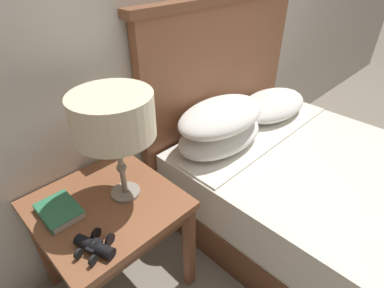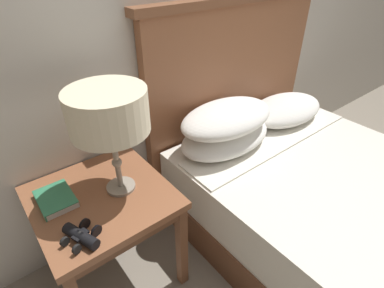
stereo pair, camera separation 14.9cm
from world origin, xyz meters
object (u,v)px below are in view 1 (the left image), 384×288
object	(u,v)px
nightstand	(108,215)
table_lamp	(113,118)
bed	(330,196)
book_on_nightstand	(59,211)
binoculars_pair	(95,246)

from	to	relation	value
nightstand	table_lamp	distance (m)	0.47
bed	nightstand	bearing A→B (deg)	150.66
book_on_nightstand	table_lamp	bearing A→B (deg)	-19.47
table_lamp	binoculars_pair	xyz separation A→B (m)	(-0.25, -0.17, -0.36)
nightstand	binoculars_pair	bearing A→B (deg)	-129.88
bed	binoculars_pair	xyz separation A→B (m)	(-1.22, 0.41, 0.30)
nightstand	book_on_nightstand	xyz separation A→B (m)	(-0.17, 0.08, 0.09)
table_lamp	binoculars_pair	world-z (taller)	table_lamp
nightstand	binoculars_pair	distance (m)	0.26
book_on_nightstand	nightstand	bearing A→B (deg)	-25.06
binoculars_pair	nightstand	bearing A→B (deg)	50.12
table_lamp	book_on_nightstand	size ratio (longest dim) A/B	2.52
table_lamp	book_on_nightstand	bearing A→B (deg)	160.53
bed	book_on_nightstand	distance (m)	1.44
table_lamp	book_on_nightstand	xyz separation A→B (m)	(-0.26, 0.09, -0.37)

